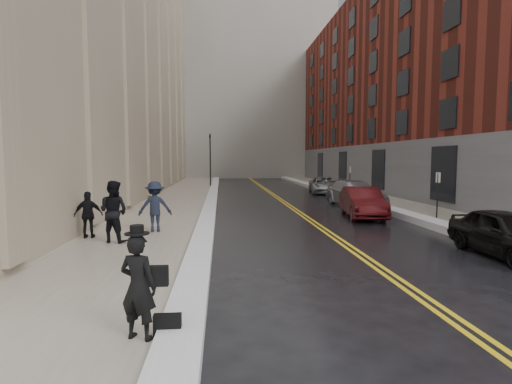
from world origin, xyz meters
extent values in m
plane|color=black|center=(0.00, 0.00, 0.00)|extent=(160.00, 160.00, 0.00)
cube|color=gray|center=(-4.50, 16.00, 0.07)|extent=(4.00, 64.00, 0.15)
cube|color=gray|center=(9.00, 16.00, 0.07)|extent=(3.00, 64.00, 0.15)
cube|color=gold|center=(2.38, 16.00, 0.00)|extent=(0.12, 64.00, 0.01)
cube|color=gold|center=(2.62, 16.00, 0.00)|extent=(0.12, 64.00, 0.01)
cube|color=silver|center=(-2.20, 16.00, 0.13)|extent=(0.70, 60.80, 0.26)
cube|color=silver|center=(7.15, 16.00, 0.15)|extent=(0.85, 60.80, 0.30)
cube|color=maroon|center=(17.50, 23.00, 9.00)|extent=(14.00, 50.00, 18.00)
cube|color=gray|center=(1.00, 56.00, 26.00)|extent=(28.00, 16.00, 52.00)
cube|color=slate|center=(14.00, 66.00, 22.00)|extent=(22.00, 18.00, 44.00)
cube|color=slate|center=(-12.00, 72.00, 30.00)|extent=(22.00, 18.00, 60.00)
cylinder|color=black|center=(-2.60, 30.00, 2.60)|extent=(0.12, 0.12, 5.20)
imported|color=black|center=(-2.60, 30.00, 4.60)|extent=(0.18, 0.15, 0.90)
cylinder|color=black|center=(7.90, 8.00, 1.10)|extent=(0.06, 0.06, 2.20)
cube|color=white|center=(7.90, 8.00, 2.00)|extent=(0.02, 0.35, 0.45)
cylinder|color=black|center=(7.90, 20.00, 1.10)|extent=(0.06, 0.06, 2.20)
cube|color=white|center=(7.90, 20.00, 2.00)|extent=(0.02, 0.35, 0.45)
imported|color=black|center=(6.59, 1.91, 0.69)|extent=(1.72, 4.08, 1.38)
imported|color=#410B0D|center=(5.20, 9.87, 0.73)|extent=(2.12, 4.59, 1.46)
imported|color=#96979C|center=(6.36, 14.29, 0.76)|extent=(2.77, 5.45, 1.52)
imported|color=#9B9EA3|center=(6.80, 23.09, 0.67)|extent=(2.88, 5.09, 1.34)
imported|color=black|center=(-2.80, -2.80, 0.94)|extent=(0.67, 0.56, 1.58)
imported|color=black|center=(-5.01, 4.33, 1.14)|extent=(1.17, 1.04, 1.98)
imported|color=black|center=(-3.99, 6.11, 1.07)|extent=(1.28, 0.85, 1.85)
imported|color=black|center=(-6.03, 5.08, 0.94)|extent=(0.95, 0.44, 1.58)
camera|label=1|loc=(-1.57, -8.68, 2.83)|focal=28.00mm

